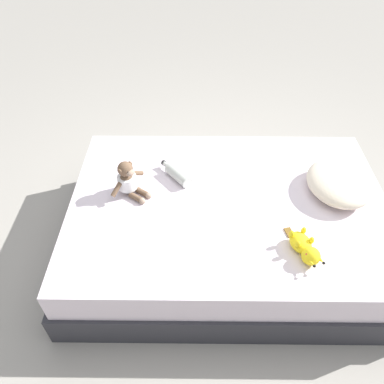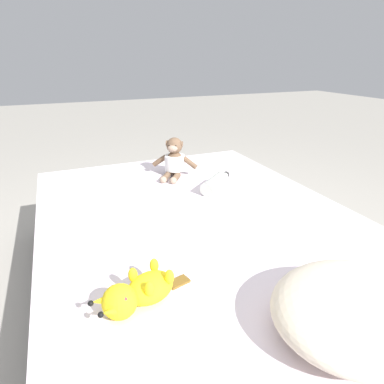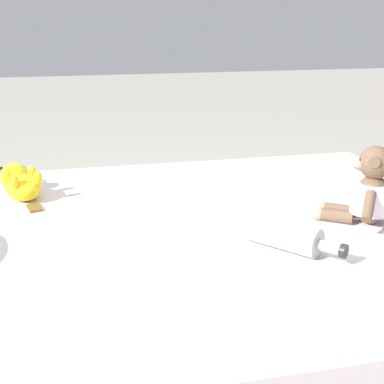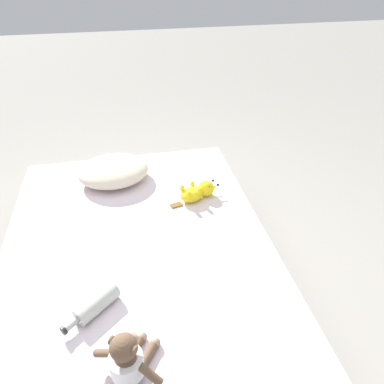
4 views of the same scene
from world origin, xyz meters
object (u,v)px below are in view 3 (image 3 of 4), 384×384
plush_yellow_creature (20,182)px  glass_bottle (286,235)px  plush_monkey (368,192)px  bed (152,299)px

plush_yellow_creature → glass_bottle: size_ratio=1.31×
plush_monkey → glass_bottle: (-0.12, 0.31, -0.06)m
glass_bottle → bed: bearing=58.0°
plush_monkey → bed: bearing=82.7°
plush_yellow_creature → glass_bottle: bearing=-130.3°
glass_bottle → plush_yellow_creature: bearing=49.7°
plush_monkey → plush_yellow_creature: size_ratio=0.79×
glass_bottle → plush_monkey: bearing=-67.9°
bed → plush_yellow_creature: bearing=43.8°
plush_monkey → plush_yellow_creature: 1.13m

